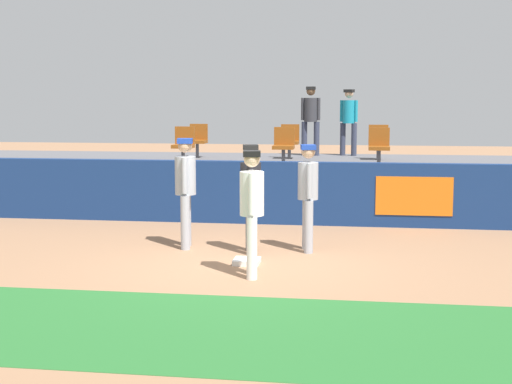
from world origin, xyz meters
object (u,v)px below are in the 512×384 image
(player_umpire, at_px, (251,191))
(spectator_capped, at_px, (311,116))
(seat_back_center, at_px, (290,139))
(player_coach_visitor, at_px, (308,190))
(seat_front_right, at_px, (379,145))
(spectator_hooded, at_px, (349,117))
(seat_front_center, at_px, (284,144))
(player_runner_visitor, at_px, (185,185))
(seat_front_left, at_px, (184,143))
(seat_back_left, at_px, (198,139))
(player_fielder_home, at_px, (252,204))
(first_base, at_px, (247,261))
(seat_back_right, at_px, (378,140))

(player_umpire, xyz_separation_m, spectator_capped, (0.48, 7.18, 1.07))
(seat_back_center, bearing_deg, player_coach_visitor, -81.41)
(player_coach_visitor, distance_m, spectator_capped, 7.01)
(player_umpire, height_order, seat_front_right, seat_front_right)
(seat_back_center, xyz_separation_m, spectator_hooded, (1.42, 1.15, 0.52))
(player_coach_visitor, height_order, seat_front_center, seat_front_center)
(player_runner_visitor, relative_size, seat_front_right, 2.24)
(seat_front_left, xyz_separation_m, spectator_hooded, (3.65, 2.95, 0.52))
(seat_back_left, height_order, spectator_capped, spectator_capped)
(seat_back_left, bearing_deg, seat_front_left, -87.42)
(seat_front_right, relative_size, spectator_capped, 0.47)
(player_fielder_home, bearing_deg, spectator_hooded, 163.93)
(first_base, bearing_deg, seat_front_left, 113.67)
(seat_front_left, bearing_deg, seat_back_right, 22.28)
(player_coach_visitor, relative_size, seat_back_left, 2.13)
(seat_back_center, height_order, spectator_capped, spectator_capped)
(seat_front_center, bearing_deg, seat_back_center, 91.44)
(player_fielder_home, height_order, player_umpire, player_fielder_home)
(player_umpire, height_order, seat_back_right, seat_back_right)
(player_umpire, xyz_separation_m, seat_front_left, (-2.20, 4.33, 0.51))
(player_runner_visitor, relative_size, seat_front_left, 2.24)
(player_fielder_home, relative_size, seat_back_right, 2.16)
(player_runner_visitor, distance_m, spectator_capped, 7.19)
(seat_back_left, bearing_deg, player_runner_visitor, -79.27)
(seat_back_center, bearing_deg, player_runner_visitor, -101.61)
(spectator_hooded, bearing_deg, spectator_capped, 23.58)
(first_base, height_order, seat_back_center, seat_back_center)
(first_base, xyz_separation_m, seat_front_center, (0.02, 5.15, 1.52))
(spectator_hooded, bearing_deg, player_coach_visitor, 103.51)
(player_runner_visitor, bearing_deg, player_fielder_home, 27.69)
(seat_front_center, bearing_deg, seat_back_left, 142.69)
(seat_back_left, bearing_deg, seat_back_center, -0.00)
(player_fielder_home, height_order, spectator_capped, spectator_capped)
(seat_front_right, bearing_deg, seat_front_center, 180.00)
(seat_back_right, relative_size, seat_front_right, 1.00)
(spectator_hooded, bearing_deg, seat_back_right, 140.62)
(seat_back_left, bearing_deg, seat_front_right, -22.01)
(seat_back_left, bearing_deg, first_base, -71.40)
(seat_back_right, bearing_deg, seat_front_left, -157.72)
(player_runner_visitor, height_order, spectator_capped, spectator_capped)
(first_base, relative_size, spectator_capped, 0.22)
(player_coach_visitor, height_order, seat_front_left, seat_front_left)
(player_fielder_home, bearing_deg, seat_front_left, -165.92)
(seat_back_left, relative_size, spectator_capped, 0.47)
(first_base, xyz_separation_m, spectator_hooded, (1.39, 8.11, 2.03))
(seat_back_center, relative_size, seat_back_left, 1.00)
(first_base, height_order, player_runner_visitor, player_runner_visitor)
(first_base, xyz_separation_m, seat_back_right, (2.14, 6.95, 1.52))
(seat_front_right, height_order, seat_back_center, same)
(player_runner_visitor, xyz_separation_m, seat_front_center, (1.25, 4.07, 0.47))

